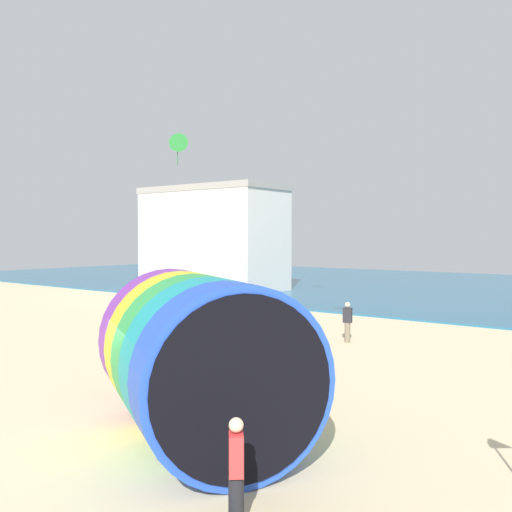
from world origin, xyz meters
The scene contains 7 objects.
ground_plane centered at (0.00, 0.00, 0.00)m, with size 120.00×120.00×0.00m, color beige.
giant_inflatable_tube centered at (1.22, 0.49, 1.80)m, with size 6.49×5.83×3.61m.
kite_handler centered at (4.22, -1.86, 0.87)m, with size 0.40×0.42×1.71m.
kite_green_delta centered at (-7.50, 8.37, 8.45)m, with size 1.31×1.26×1.59m.
bystander_near_water centered at (-7.49, 6.43, 0.85)m, with size 0.33×0.41×1.66m.
bystander_mid_beach centered at (-1.89, 12.71, 0.87)m, with size 0.40×0.30×1.69m.
promenade_building centered at (-22.25, 26.73, 4.30)m, with size 12.25×5.80×8.57m.
Camera 1 is at (9.67, -8.37, 4.43)m, focal length 40.00 mm.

